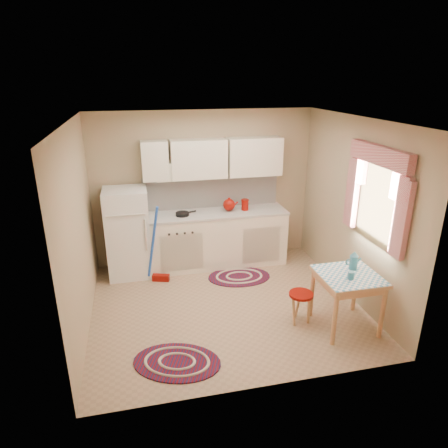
{
  "coord_description": "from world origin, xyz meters",
  "views": [
    {
      "loc": [
        -1.09,
        -4.68,
        2.99
      ],
      "look_at": [
        0.03,
        0.25,
        1.11
      ],
      "focal_mm": 32.0,
      "sensor_mm": 36.0,
      "label": 1
    }
  ],
  "objects_px": {
    "base_cabinets": "(217,239)",
    "table": "(346,301)",
    "stool": "(300,308)",
    "fridge": "(128,233)"
  },
  "relations": [
    {
      "from": "fridge",
      "to": "table",
      "type": "height_order",
      "value": "fridge"
    },
    {
      "from": "base_cabinets",
      "to": "table",
      "type": "height_order",
      "value": "base_cabinets"
    },
    {
      "from": "fridge",
      "to": "table",
      "type": "distance_m",
      "value": 3.35
    },
    {
      "from": "stool",
      "to": "table",
      "type": "bearing_deg",
      "value": -21.51
    },
    {
      "from": "base_cabinets",
      "to": "stool",
      "type": "relative_size",
      "value": 5.36
    },
    {
      "from": "base_cabinets",
      "to": "table",
      "type": "xyz_separation_m",
      "value": [
        1.19,
        -2.11,
        -0.08
      ]
    },
    {
      "from": "base_cabinets",
      "to": "table",
      "type": "bearing_deg",
      "value": -60.54
    },
    {
      "from": "base_cabinets",
      "to": "stool",
      "type": "height_order",
      "value": "base_cabinets"
    },
    {
      "from": "table",
      "to": "fridge",
      "type": "bearing_deg",
      "value": 141.76
    },
    {
      "from": "table",
      "to": "stool",
      "type": "xyz_separation_m",
      "value": [
        -0.51,
        0.2,
        -0.15
      ]
    }
  ]
}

